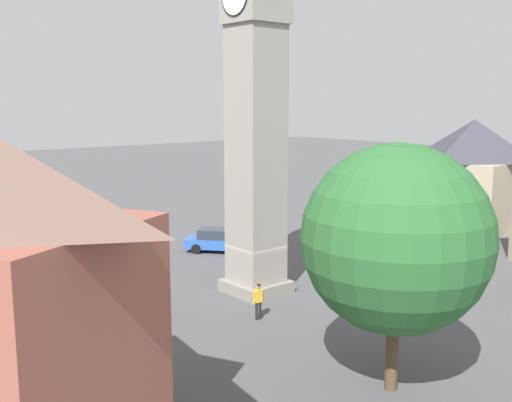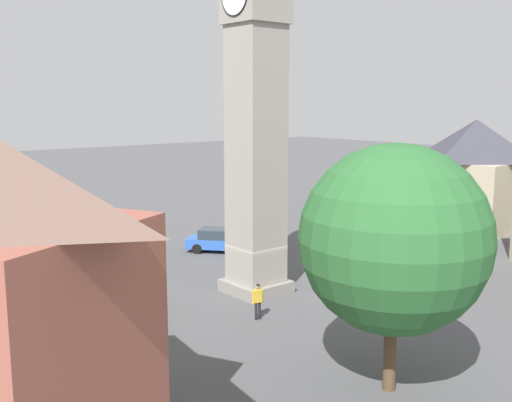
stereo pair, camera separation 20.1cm
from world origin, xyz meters
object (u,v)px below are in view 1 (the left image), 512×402
object	(u,v)px
clock_tower	(256,20)
building_corner_back	(472,173)
car_blue_kerb	(127,300)
car_silver_kerb	(405,267)
pedestrian	(258,298)
tree	(396,239)
car_white_side	(80,260)
car_red_corner	(217,240)
road_sign	(324,223)

from	to	relation	value
clock_tower	building_corner_back	world-z (taller)	clock_tower
car_blue_kerb	car_silver_kerb	world-z (taller)	same
clock_tower	car_blue_kerb	world-z (taller)	clock_tower
clock_tower	pedestrian	size ratio (longest dim) A/B	13.84
pedestrian	tree	size ratio (longest dim) A/B	0.20
tree	car_white_side	bearing A→B (deg)	5.95
pedestrian	building_corner_back	distance (m)	26.66
clock_tower	car_silver_kerb	bearing A→B (deg)	-116.97
car_silver_kerb	tree	xyz separation A→B (m)	(-7.51, 10.95, 4.55)
tree	clock_tower	bearing A→B (deg)	-16.79
car_red_corner	car_white_side	distance (m)	9.10
pedestrian	road_sign	distance (m)	13.59
building_corner_back	road_sign	distance (m)	14.73
car_white_side	pedestrian	distance (m)	12.81
car_white_side	road_sign	bearing A→B (deg)	-110.41
clock_tower	building_corner_back	size ratio (longest dim) A/B	2.69
car_blue_kerb	building_corner_back	xyz separation A→B (m)	(0.76, -30.39, 3.56)
pedestrian	building_corner_back	size ratio (longest dim) A/B	0.19
car_blue_kerb	tree	distance (m)	13.60
car_red_corner	pedestrian	xyz separation A→B (m)	(-11.42, 6.05, 0.25)
car_silver_kerb	building_corner_back	bearing A→B (deg)	-70.68
car_red_corner	car_white_side	size ratio (longest dim) A/B	1.01
car_white_side	pedestrian	xyz separation A→B (m)	(-12.45, -3.00, 0.25)
clock_tower	car_white_side	xyz separation A→B (m)	(9.22, 5.56, -12.98)
building_corner_back	car_silver_kerb	bearing A→B (deg)	109.32
car_red_corner	car_white_side	world-z (taller)	same
tree	road_sign	world-z (taller)	tree
clock_tower	car_silver_kerb	distance (m)	15.49
pedestrian	car_red_corner	bearing A→B (deg)	-27.89
car_blue_kerb	pedestrian	size ratio (longest dim) A/B	2.50
car_red_corner	tree	world-z (taller)	tree
car_white_side	road_sign	size ratio (longest dim) A/B	1.49
car_white_side	clock_tower	bearing A→B (deg)	-148.88
car_silver_kerb	road_sign	bearing A→B (deg)	-11.21
pedestrian	car_silver_kerb	bearing A→B (deg)	-93.41
car_blue_kerb	car_white_side	distance (m)	8.36
tree	building_corner_back	world-z (taller)	tree
car_blue_kerb	road_sign	size ratio (longest dim) A/B	1.51
car_red_corner	building_corner_back	world-z (taller)	building_corner_back
car_white_side	tree	xyz separation A→B (m)	(-20.56, -2.14, 4.55)
car_silver_kerb	car_white_side	distance (m)	18.49
building_corner_back	road_sign	bearing A→B (deg)	81.92
clock_tower	car_blue_kerb	xyz separation A→B (m)	(0.98, 6.96, -12.98)
car_silver_kerb	car_red_corner	distance (m)	12.69
car_blue_kerb	car_silver_kerb	bearing A→B (deg)	-108.36
car_blue_kerb	road_sign	distance (m)	16.29
road_sign	building_corner_back	bearing A→B (deg)	-98.08
clock_tower	car_blue_kerb	distance (m)	14.76
car_silver_kerb	road_sign	size ratio (longest dim) A/B	1.49
pedestrian	car_blue_kerb	bearing A→B (deg)	46.29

